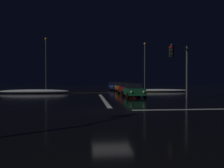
# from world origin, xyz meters

# --- Properties ---
(ground) EXTENTS (120.00, 120.00, 0.10)m
(ground) POSITION_xyz_m (0.00, 0.00, -0.05)
(ground) COLOR black
(stop_line_north) EXTENTS (0.35, 14.76, 0.01)m
(stop_line_north) POSITION_xyz_m (0.00, 8.60, 0.00)
(stop_line_north) COLOR white
(stop_line_north) RESTS_ON ground
(centre_line_ns) EXTENTS (22.00, 0.15, 0.01)m
(centre_line_ns) POSITION_xyz_m (0.00, 20.20, 0.00)
(centre_line_ns) COLOR yellow
(centre_line_ns) RESTS_ON ground
(snow_bank_left_curb) EXTENTS (10.00, 1.50, 0.58)m
(snow_bank_left_curb) POSITION_xyz_m (-9.40, 19.57, 0.29)
(snow_bank_left_curb) COLOR white
(snow_bank_left_curb) RESTS_ON ground
(snow_bank_right_curb) EXTENTS (11.17, 1.50, 0.46)m
(snow_bank_right_curb) POSITION_xyz_m (9.40, 21.96, 0.23)
(snow_bank_right_curb) COLOR white
(snow_bank_right_curb) RESTS_ON ground
(sedan_green) EXTENTS (2.02, 4.33, 1.57)m
(sedan_green) POSITION_xyz_m (3.54, 10.73, 0.80)
(sedan_green) COLOR #14512D
(sedan_green) RESTS_ON ground
(sedan_red) EXTENTS (2.02, 4.33, 1.57)m
(sedan_red) POSITION_xyz_m (3.73, 16.38, 0.80)
(sedan_red) COLOR maroon
(sedan_red) RESTS_ON ground
(sedan_orange) EXTENTS (2.02, 4.33, 1.57)m
(sedan_orange) POSITION_xyz_m (3.90, 22.76, 0.80)
(sedan_orange) COLOR #C66014
(sedan_orange) RESTS_ON ground
(sedan_blue) EXTENTS (2.02, 4.33, 1.57)m
(sedan_blue) POSITION_xyz_m (3.43, 29.23, 0.80)
(sedan_blue) COLOR navy
(sedan_blue) RESTS_ON ground
(sedan_black) EXTENTS (2.02, 4.33, 1.57)m
(sedan_black) POSITION_xyz_m (3.83, 35.72, 0.80)
(sedan_black) COLOR black
(sedan_black) RESTS_ON ground
(traffic_signal_ne) EXTENTS (3.08, 3.08, 5.57)m
(traffic_signal_ne) POSITION_xyz_m (7.75, 7.75, 3.85)
(traffic_signal_ne) COLOR #4C4C51
(traffic_signal_ne) RESTS_ON ground
(streetlamp_left_far) EXTENTS (0.44, 0.44, 10.07)m
(streetlamp_left_far) POSITION_xyz_m (-9.70, 30.20, 5.74)
(streetlamp_left_far) COLOR #424247
(streetlamp_left_far) RESTS_ON ground
(streetlamp_right_far) EXTENTS (0.44, 0.44, 9.48)m
(streetlamp_right_far) POSITION_xyz_m (9.70, 30.20, 5.43)
(streetlamp_right_far) COLOR #424247
(streetlamp_right_far) RESTS_ON ground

